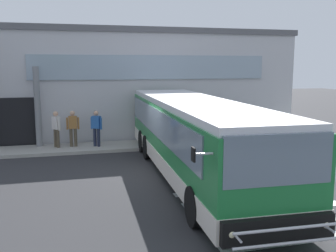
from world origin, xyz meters
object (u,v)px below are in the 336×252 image
bus_main_foreground (194,139)px  passenger_near_column (56,127)px  entry_support_column (38,107)px  passenger_at_curb_edge (96,127)px  passenger_by_doorway (73,127)px

bus_main_foreground → passenger_near_column: bearing=131.2°
entry_support_column → passenger_at_curb_edge: 2.85m
passenger_near_column → bus_main_foreground: bearing=-48.8°
passenger_near_column → passenger_by_doorway: 0.74m
passenger_by_doorway → passenger_at_curb_edge: 1.08m
entry_support_column → passenger_near_column: bearing=-30.9°
entry_support_column → bus_main_foreground: (5.61, -5.96, -0.66)m
bus_main_foreground → passenger_by_doorway: 6.83m
passenger_near_column → passenger_at_curb_edge: 1.81m
bus_main_foreground → passenger_at_curb_edge: bus_main_foreground is taller
bus_main_foreground → passenger_by_doorway: size_ratio=7.51×
passenger_near_column → entry_support_column: bearing=149.1°
passenger_at_curb_edge → bus_main_foreground: bearing=-60.2°
entry_support_column → bus_main_foreground: bearing=-46.8°
bus_main_foreground → passenger_at_curb_edge: size_ratio=7.51×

